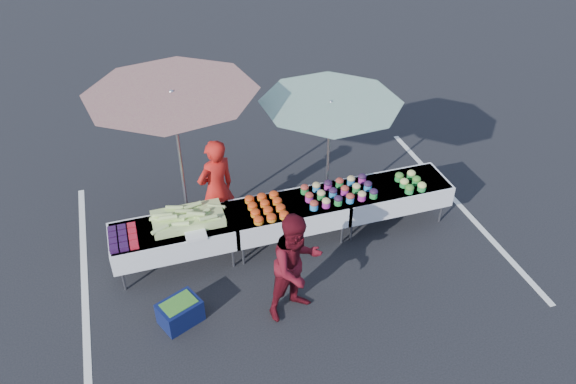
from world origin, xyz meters
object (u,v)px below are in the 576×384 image
object	(u,v)px
table_left	(174,236)
umbrella_left	(173,105)
customer	(296,266)
umbrella_right	(330,113)
storage_bin	(180,312)
table_right	(392,193)
vendor	(217,190)
table_center	(288,213)

from	to	relation	value
table_left	umbrella_left	distance (m)	1.94
customer	umbrella_right	size ratio (longest dim) A/B	0.60
customer	storage_bin	distance (m)	1.74
table_left	table_right	distance (m)	3.60
vendor	umbrella_left	bearing A→B (deg)	-46.84
table_center	vendor	world-z (taller)	vendor
table_center	umbrella_right	world-z (taller)	umbrella_right
table_right	customer	xyz separation A→B (m)	(-2.13, -1.42, 0.25)
table_center	storage_bin	distance (m)	2.28
table_center	table_right	world-z (taller)	same
umbrella_left	storage_bin	distance (m)	2.91
table_center	umbrella_right	bearing A→B (deg)	26.57
umbrella_right	vendor	bearing A→B (deg)	175.25
table_center	customer	distance (m)	1.48
umbrella_right	storage_bin	xyz separation A→B (m)	(-2.73, -1.55, -1.84)
table_right	umbrella_right	distance (m)	1.80
umbrella_left	vendor	bearing A→B (deg)	-23.96
table_center	umbrella_right	distance (m)	1.70
table_right	vendor	world-z (taller)	vendor
umbrella_right	storage_bin	distance (m)	3.64
vendor	umbrella_right	bearing A→B (deg)	152.37
table_left	customer	distance (m)	2.05
customer	storage_bin	bearing A→B (deg)	152.48
storage_bin	vendor	bearing A→B (deg)	38.01
vendor	umbrella_left	size ratio (longest dim) A/B	0.59
table_left	umbrella_left	size ratio (longest dim) A/B	0.62
table_right	umbrella_right	xyz separation A→B (m)	(-1.00, 0.40, 1.45)
table_center	customer	world-z (taller)	customer
table_center	umbrella_left	xyz separation A→B (m)	(-1.48, 0.76, 1.76)
table_center	umbrella_left	size ratio (longest dim) A/B	0.62
table_center	umbrella_right	size ratio (longest dim) A/B	0.67
table_left	storage_bin	world-z (taller)	table_left
table_left	umbrella_right	size ratio (longest dim) A/B	0.67
customer	umbrella_left	bearing A→B (deg)	99.88
table_center	vendor	xyz separation A→B (m)	(-1.01, 0.55, 0.30)
umbrella_left	umbrella_right	world-z (taller)	umbrella_left
vendor	customer	world-z (taller)	vendor
table_left	table_right	xyz separation A→B (m)	(3.60, 0.00, 0.00)
umbrella_left	storage_bin	size ratio (longest dim) A/B	4.50
table_left	umbrella_right	world-z (taller)	umbrella_right
table_center	umbrella_left	world-z (taller)	umbrella_left
customer	storage_bin	xyz separation A→B (m)	(-1.59, 0.27, -0.65)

